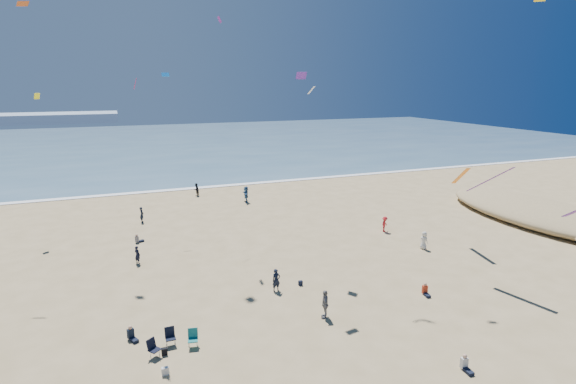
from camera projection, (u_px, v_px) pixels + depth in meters
name	position (u px, v px, depth m)	size (l,w,h in m)	color
ocean	(146.00, 144.00, 104.95)	(220.00, 100.00, 0.06)	#476B84
surf_line	(174.00, 190.00, 59.63)	(220.00, 1.20, 0.08)	white
standing_flyers	(289.00, 264.00, 33.10)	(32.71, 52.20, 1.94)	black
seated_group	(294.00, 323.00, 25.81)	(19.51, 34.57, 0.84)	silver
chair_cluster	(173.00, 342.00, 23.79)	(2.77, 1.53, 1.00)	black
white_tote	(165.00, 371.00, 21.83)	(0.35, 0.20, 0.40)	silver
black_backpack	(164.00, 351.00, 23.45)	(0.30, 0.22, 0.38)	black
navy_bag	(300.00, 283.00, 31.53)	(0.28, 0.18, 0.34)	black
kites_aloft	(360.00, 80.00, 31.04)	(47.28, 40.52, 30.16)	blue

